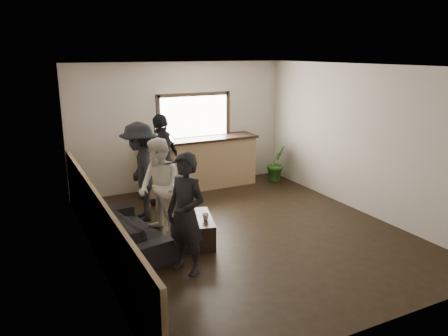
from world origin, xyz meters
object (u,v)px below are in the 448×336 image
coffee_table (196,229)px  person_a (186,214)px  cup_a (185,211)px  person_b (160,188)px  bar_counter (199,160)px  cup_b (206,217)px  potted_plant (276,163)px  person_d (162,159)px  person_c (140,172)px  sofa (133,230)px

coffee_table → person_a: 1.19m
cup_a → person_b: person_b is taller
bar_counter → cup_a: (-1.30, -2.42, -0.18)m
cup_b → potted_plant: bearing=39.8°
coffee_table → person_d: bearing=85.9°
potted_plant → person_d: (-2.93, -0.30, 0.49)m
bar_counter → person_c: size_ratio=1.48×
person_c → person_d: 0.94m
cup_a → person_c: (-0.43, 1.08, 0.45)m
cup_a → cup_b: bearing=-66.1°
person_a → person_b: bearing=149.1°
person_a → sofa: bearing=174.0°
person_d → person_c: bearing=5.4°
person_d → bar_counter: bearing=170.4°
sofa → cup_b: 1.17m
cup_b → person_b: bearing=127.0°
cup_a → person_b: bearing=140.4°
person_c → potted_plant: bearing=114.8°
sofa → potted_plant: size_ratio=2.15×
bar_counter → person_c: 2.20m
person_a → person_c: size_ratio=0.94×
potted_plant → person_b: bearing=-152.9°
sofa → cup_b: size_ratio=17.19×
cup_b → person_b: (-0.52, 0.69, 0.36)m
potted_plant → person_d: person_d is taller
cup_a → person_c: bearing=111.7°
person_a → cup_a: bearing=131.9°
bar_counter → person_a: (-1.73, -3.54, 0.22)m
sofa → cup_a: size_ratio=16.51×
person_c → person_b: bearing=15.8°
sofa → person_c: bearing=-33.2°
cup_a → person_d: 1.83m
coffee_table → person_a: person_a is taller
sofa → person_d: size_ratio=1.02×
cup_a → person_d: bearing=82.8°
sofa → bar_counter: bearing=-52.3°
sofa → cup_a: bearing=-102.3°
cup_b → person_d: (0.04, 2.17, 0.46)m
person_a → person_b: person_a is taller
bar_counter → coffee_table: bearing=-114.6°
coffee_table → potted_plant: 3.86m
bar_counter → person_d: size_ratio=1.47×
sofa → person_a: person_a is taller
bar_counter → person_d: (-1.08, -0.66, 0.28)m
bar_counter → person_a: 3.94m
bar_counter → person_d: bearing=-148.6°
person_d → sofa: bearing=16.4°
coffee_table → person_a: bearing=-120.2°
cup_b → person_b: person_b is taller
person_a → person_d: person_d is taller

